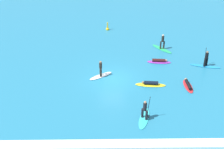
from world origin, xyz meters
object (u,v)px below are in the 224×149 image
at_px(surfer_on_blue_board, 206,62).
at_px(surfer_on_yellow_board, 151,84).
at_px(surfer_on_white_board, 101,73).
at_px(surfer_on_red_board, 188,85).
at_px(surfer_on_green_board, 162,46).
at_px(surfer_on_teal_board, 145,114).
at_px(marker_buoy, 108,29).
at_px(surfer_on_purple_board, 159,61).

distance_m(surfer_on_blue_board, surfer_on_yellow_board, 7.24).
bearing_deg(surfer_on_blue_board, surfer_on_yellow_board, 46.80).
xyz_separation_m(surfer_on_white_board, surfer_on_red_board, (8.30, -1.98, -0.26)).
bearing_deg(surfer_on_white_board, surfer_on_green_board, -174.23).
height_order(surfer_on_white_board, surfer_on_red_board, surfer_on_white_board).
relative_size(surfer_on_white_board, surfer_on_green_board, 0.88).
xyz_separation_m(surfer_on_red_board, surfer_on_yellow_board, (-3.53, 0.25, 0.01)).
xyz_separation_m(surfer_on_teal_board, surfer_on_green_board, (3.44, 12.99, 0.00)).
bearing_deg(surfer_on_green_board, marker_buoy, 9.42).
height_order(surfer_on_blue_board, surfer_on_red_board, surfer_on_blue_board).
bearing_deg(surfer_on_white_board, surfer_on_red_board, 131.37).
height_order(surfer_on_teal_board, marker_buoy, surfer_on_teal_board).
relative_size(surfer_on_teal_board, surfer_on_purple_board, 1.12).
distance_m(surfer_on_white_board, marker_buoy, 12.27).
bearing_deg(surfer_on_red_board, surfer_on_purple_board, 20.66).
bearing_deg(surfer_on_red_board, surfer_on_white_board, 74.56).
relative_size(surfer_on_teal_board, surfer_on_red_board, 1.18).
height_order(surfer_on_teal_board, surfer_on_red_board, surfer_on_teal_board).
height_order(surfer_on_yellow_board, marker_buoy, marker_buoy).
bearing_deg(surfer_on_green_board, surfer_on_yellow_board, 126.73).
height_order(surfer_on_red_board, surfer_on_purple_board, surfer_on_purple_board).
relative_size(surfer_on_yellow_board, surfer_on_purple_board, 1.13).
bearing_deg(surfer_on_purple_board, marker_buoy, 126.02).
bearing_deg(surfer_on_white_board, surfer_on_yellow_board, 124.83).
bearing_deg(surfer_on_purple_board, surfer_on_blue_board, -6.31).
xyz_separation_m(surfer_on_purple_board, marker_buoy, (-5.58, 9.37, 0.05)).
distance_m(surfer_on_green_board, marker_buoy, 8.84).
distance_m(surfer_on_blue_board, surfer_on_green_board, 5.78).
relative_size(surfer_on_purple_board, marker_buoy, 2.21).
height_order(surfer_on_blue_board, surfer_on_purple_board, surfer_on_blue_board).
bearing_deg(surfer_on_purple_board, surfer_on_green_board, 81.26).
relative_size(surfer_on_red_board, marker_buoy, 2.09).
height_order(surfer_on_blue_board, surfer_on_yellow_board, surfer_on_blue_board).
distance_m(surfer_on_blue_board, surfer_on_teal_board, 11.44).
bearing_deg(marker_buoy, surfer_on_blue_board, -45.06).
xyz_separation_m(surfer_on_blue_board, surfer_on_purple_board, (-4.74, 0.97, -0.32)).
xyz_separation_m(surfer_on_blue_board, surfer_on_teal_board, (-7.37, -8.75, -0.03)).
relative_size(surfer_on_red_board, surfer_on_green_board, 0.88).
xyz_separation_m(surfer_on_white_board, marker_buoy, (0.70, 12.25, -0.20)).
relative_size(surfer_on_red_board, surfer_on_yellow_board, 0.84).
height_order(surfer_on_blue_board, surfer_on_teal_board, surfer_on_teal_board).
relative_size(surfer_on_white_board, surfer_on_teal_board, 0.85).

